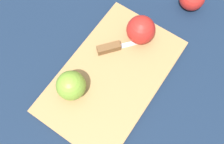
{
  "coord_description": "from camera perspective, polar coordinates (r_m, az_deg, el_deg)",
  "views": [
    {
      "loc": [
        -0.21,
        -0.12,
        0.63
      ],
      "look_at": [
        0.0,
        0.0,
        0.04
      ],
      "focal_mm": 42.0,
      "sensor_mm": 36.0,
      "label": 1
    }
  ],
  "objects": [
    {
      "name": "ground_plane",
      "position": [
        0.67,
        -0.0,
        -1.2
      ],
      "size": [
        4.0,
        4.0,
        0.0
      ],
      "primitive_type": "plane",
      "color": "#14233D"
    },
    {
      "name": "cutting_board",
      "position": [
        0.66,
        -0.0,
        -0.93
      ],
      "size": [
        0.4,
        0.26,
        0.02
      ],
      "color": "#A37A4C",
      "rests_on": "ground_plane"
    },
    {
      "name": "apple_half_left",
      "position": [
        0.62,
        -8.89,
        -2.93
      ],
      "size": [
        0.07,
        0.07,
        0.07
      ],
      "rotation": [
        0.0,
        0.0,
        4.7
      ],
      "color": "olive",
      "rests_on": "cutting_board"
    },
    {
      "name": "apple_half_right",
      "position": [
        0.68,
        6.32,
        9.09
      ],
      "size": [
        0.07,
        0.07,
        0.07
      ],
      "rotation": [
        0.0,
        0.0,
        4.73
      ],
      "color": "red",
      "rests_on": "cutting_board"
    },
    {
      "name": "knife",
      "position": [
        0.68,
        -0.1,
        5.38
      ],
      "size": [
        0.11,
        0.11,
        0.02
      ],
      "rotation": [
        0.0,
        0.0,
        -0.78
      ],
      "color": "silver",
      "rests_on": "cutting_board"
    }
  ]
}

